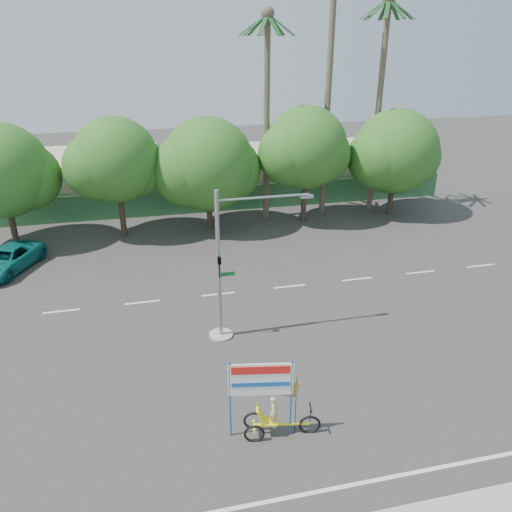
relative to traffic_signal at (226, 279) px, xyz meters
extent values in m
plane|color=#33302D|center=(2.20, -3.98, -2.92)|extent=(120.00, 120.00, 0.00)
cube|color=#336B3D|center=(2.20, 17.52, -1.92)|extent=(38.00, 0.08, 2.00)
cube|color=#C1B39A|center=(-7.80, 22.02, -0.92)|extent=(12.00, 8.00, 4.00)
cube|color=#C1B39A|center=(10.20, 22.02, -1.12)|extent=(14.00, 8.00, 3.60)
cylinder|color=#473828|center=(-11.80, 14.02, -1.16)|extent=(0.40, 0.40, 3.52)
sphere|color=#2C5D1B|center=(-11.80, 14.02, 2.04)|extent=(6.00, 6.00, 6.00)
sphere|color=#2C5D1B|center=(-10.45, 14.32, 1.48)|extent=(4.32, 4.32, 4.32)
cylinder|color=#473828|center=(-4.80, 14.02, -1.05)|extent=(0.40, 0.40, 3.74)
sphere|color=#2C5D1B|center=(-4.80, 14.02, 2.35)|extent=(5.60, 5.60, 5.60)
sphere|color=#2C5D1B|center=(-3.54, 14.32, 1.76)|extent=(4.03, 4.03, 4.03)
sphere|color=#2C5D1B|center=(-6.06, 13.77, 2.01)|extent=(4.26, 4.26, 4.26)
cylinder|color=#473828|center=(1.20, 14.02, -1.27)|extent=(0.40, 0.40, 3.30)
sphere|color=#2C5D1B|center=(1.20, 14.02, 1.73)|extent=(6.40, 6.40, 6.40)
sphere|color=#2C5D1B|center=(2.64, 14.32, 1.21)|extent=(4.61, 4.61, 4.61)
sphere|color=#2C5D1B|center=(-0.24, 13.77, 1.43)|extent=(4.86, 4.86, 4.86)
cylinder|color=#473828|center=(8.20, 14.02, -0.98)|extent=(0.40, 0.40, 3.87)
sphere|color=#2C5D1B|center=(8.20, 14.02, 2.54)|extent=(5.80, 5.80, 5.80)
sphere|color=#2C5D1B|center=(9.50, 14.32, 1.92)|extent=(4.18, 4.18, 4.18)
sphere|color=#2C5D1B|center=(6.89, 13.77, 2.19)|extent=(4.41, 4.41, 4.41)
cylinder|color=#473828|center=(15.20, 14.02, -1.20)|extent=(0.40, 0.40, 3.43)
sphere|color=#2C5D1B|center=(15.20, 14.02, 1.92)|extent=(6.20, 6.20, 6.20)
sphere|color=#2C5D1B|center=(16.59, 14.32, 1.37)|extent=(4.46, 4.46, 4.46)
sphere|color=#2C5D1B|center=(13.80, 13.77, 1.61)|extent=(4.71, 4.71, 4.71)
cylinder|color=#70604C|center=(10.20, 15.52, 5.58)|extent=(0.44, 0.44, 17.00)
cylinder|color=#70604C|center=(14.20, 15.52, 4.58)|extent=(0.44, 0.44, 15.00)
cube|color=#1C4C21|center=(15.14, 15.52, 11.42)|extent=(1.91, 0.28, 1.36)
cube|color=#1C4C21|center=(14.92, 16.12, 11.42)|extent=(1.65, 1.44, 1.36)
cube|color=#1C4C21|center=(14.36, 16.44, 11.42)|extent=(0.61, 1.93, 1.36)
cube|color=#1C4C21|center=(13.73, 16.33, 11.42)|extent=(1.20, 1.80, 1.36)
cube|color=#1C4C21|center=(13.31, 15.84, 11.42)|extent=(1.89, 0.92, 1.36)
cube|color=#1C4C21|center=(13.31, 15.19, 11.42)|extent=(1.89, 0.92, 1.36)
cube|color=#1C4C21|center=(13.73, 14.70, 11.42)|extent=(1.20, 1.80, 1.36)
cube|color=#1C4C21|center=(14.36, 14.59, 11.42)|extent=(0.61, 1.93, 1.36)
cube|color=#1C4C21|center=(14.92, 14.91, 11.42)|extent=(1.65, 1.44, 1.36)
cylinder|color=#70604C|center=(5.70, 15.52, 4.08)|extent=(0.44, 0.44, 14.00)
sphere|color=#70604C|center=(5.70, 15.52, 11.08)|extent=(0.90, 0.90, 0.90)
cube|color=#1C4C21|center=(6.64, 15.52, 10.42)|extent=(1.91, 0.28, 1.36)
cube|color=#1C4C21|center=(6.42, 16.12, 10.42)|extent=(1.65, 1.44, 1.36)
cube|color=#1C4C21|center=(5.86, 16.44, 10.42)|extent=(0.61, 1.93, 1.36)
cube|color=#1C4C21|center=(5.23, 16.33, 10.42)|extent=(1.20, 1.80, 1.36)
cube|color=#1C4C21|center=(4.81, 15.84, 10.42)|extent=(1.89, 0.92, 1.36)
cube|color=#1C4C21|center=(4.81, 15.19, 10.42)|extent=(1.89, 0.92, 1.36)
cube|color=#1C4C21|center=(5.23, 14.70, 10.42)|extent=(1.20, 1.80, 1.36)
cube|color=#1C4C21|center=(5.86, 14.59, 10.42)|extent=(0.61, 1.93, 1.36)
cube|color=#1C4C21|center=(6.42, 14.91, 10.42)|extent=(1.65, 1.44, 1.36)
cylinder|color=gray|center=(-0.30, 0.02, -2.87)|extent=(1.10, 1.10, 0.10)
cylinder|color=gray|center=(-0.30, 0.02, 0.58)|extent=(0.18, 0.18, 7.00)
cylinder|color=gray|center=(1.70, 0.02, 3.63)|extent=(4.00, 0.10, 0.10)
cube|color=gray|center=(3.60, 0.02, 3.53)|extent=(0.55, 0.20, 0.12)
imported|color=black|center=(-0.30, -0.20, 0.68)|extent=(0.16, 0.20, 1.00)
cube|color=#14662D|center=(0.05, 0.02, 0.23)|extent=(0.70, 0.04, 0.18)
torus|color=black|center=(1.73, -6.75, -2.57)|extent=(0.78, 0.23, 0.78)
torus|color=black|center=(-0.13, -6.08, -2.60)|extent=(0.73, 0.21, 0.73)
torus|color=black|center=(-0.24, -6.72, -2.60)|extent=(0.73, 0.21, 0.73)
cube|color=yellow|center=(0.77, -6.57, -2.51)|extent=(1.93, 0.41, 0.07)
cube|color=yellow|center=(-0.19, -6.40, -2.57)|extent=(0.19, 0.69, 0.06)
cube|color=yellow|center=(0.32, -6.49, -2.35)|extent=(0.65, 0.58, 0.07)
cube|color=yellow|center=(0.02, -6.44, -2.02)|extent=(0.34, 0.52, 0.62)
cylinder|color=black|center=(1.73, -6.75, -2.12)|extent=(0.04, 0.04, 0.63)
cube|color=black|center=(1.73, -6.75, -1.81)|extent=(0.14, 0.52, 0.05)
imported|color=#CCB284|center=(0.49, -6.52, -1.91)|extent=(0.37, 0.50, 1.24)
cylinder|color=blue|center=(-0.98, -6.26, -1.37)|extent=(0.07, 0.07, 3.10)
cylinder|color=blue|center=(1.06, -6.62, -1.37)|extent=(0.07, 0.07, 3.10)
cube|color=white|center=(0.04, -6.44, -0.57)|extent=(2.16, 0.44, 1.26)
cube|color=red|center=(0.03, -6.48, -0.17)|extent=(1.92, 0.36, 0.30)
cube|color=blue|center=(0.03, -6.48, -0.74)|extent=(1.92, 0.36, 0.16)
cylinder|color=black|center=(1.23, -6.65, -1.71)|extent=(0.03, 0.03, 2.41)
cube|color=red|center=(0.83, -6.58, -0.97)|extent=(1.00, 0.20, 0.75)
imported|color=#0F6965|center=(-11.40, 9.73, -2.22)|extent=(4.20, 5.51, 1.39)
camera|label=1|loc=(-3.11, -19.45, 9.93)|focal=35.00mm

